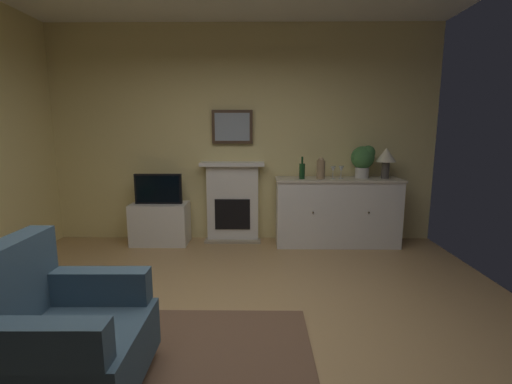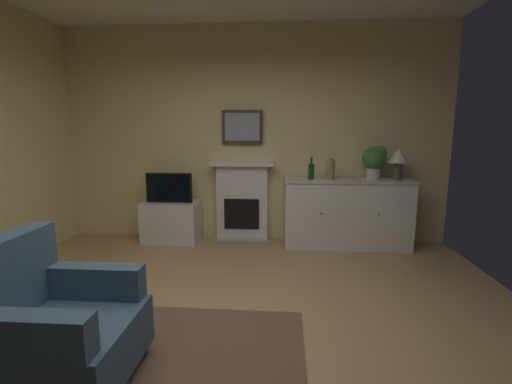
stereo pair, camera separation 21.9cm
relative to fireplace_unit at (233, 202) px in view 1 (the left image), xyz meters
name	(u,v)px [view 1 (the left image)]	position (x,y,z in m)	size (l,w,h in m)	color
ground_plane	(225,348)	(0.12, -2.47, -0.60)	(5.30, 5.25, 0.10)	tan
wall_rear	(242,135)	(0.12, 0.13, 0.91)	(5.30, 0.06, 2.91)	#EAD68C
area_rug	(113,377)	(-0.54, -2.86, -0.54)	(2.56, 1.66, 0.02)	brown
fireplace_unit	(233,202)	(0.00, 0.00, 0.00)	(0.87, 0.30, 1.10)	white
framed_picture	(232,127)	(0.00, 0.05, 1.02)	(0.55, 0.04, 0.45)	#473323
sideboard_cabinet	(337,212)	(1.40, -0.18, -0.10)	(1.64, 0.49, 0.90)	white
table_lamp	(386,157)	(2.02, -0.18, 0.63)	(0.26, 0.26, 0.40)	#4C4742
wine_bottle	(302,171)	(0.92, -0.23, 0.46)	(0.08, 0.08, 0.29)	#193F1E
wine_glass_left	(333,170)	(1.32, -0.22, 0.47)	(0.07, 0.07, 0.16)	silver
wine_glass_center	(341,169)	(1.43, -0.20, 0.47)	(0.07, 0.07, 0.16)	silver
vase_decorative	(321,168)	(1.16, -0.23, 0.49)	(0.11, 0.11, 0.28)	#9E7F5B
tv_cabinet	(160,223)	(-0.97, -0.16, -0.27)	(0.75, 0.42, 0.56)	white
tv_set	(158,189)	(-0.98, -0.19, 0.21)	(0.62, 0.07, 0.40)	black
potted_plant_small	(363,159)	(1.74, -0.13, 0.61)	(0.30, 0.30, 0.43)	beige
armchair	(59,335)	(-0.76, -3.01, -0.17)	(0.82, 0.79, 0.92)	#3F596B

